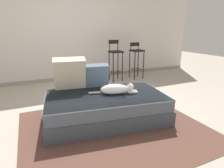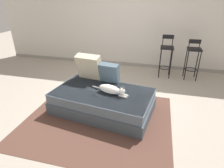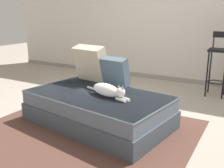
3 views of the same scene
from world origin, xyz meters
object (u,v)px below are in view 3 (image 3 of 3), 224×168
couch (98,108)px  throw_pillow_corner (91,63)px  throw_pillow_middle (115,72)px  cat (108,90)px  bar_stool_near_window (218,59)px

couch → throw_pillow_corner: throw_pillow_corner is taller
couch → throw_pillow_middle: throw_pillow_middle is taller
throw_pillow_corner → cat: 0.80m
couch → cat: (0.17, -0.03, 0.27)m
throw_pillow_corner → throw_pillow_middle: size_ratio=1.32×
throw_pillow_corner → bar_stool_near_window: 2.15m
throw_pillow_corner → bar_stool_near_window: bearing=44.6°
couch → bar_stool_near_window: size_ratio=1.78×
throw_pillow_middle → cat: bearing=-71.9°
throw_pillow_middle → cat: size_ratio=0.57×
bar_stool_near_window → throw_pillow_middle: bearing=-124.7°
couch → bar_stool_near_window: 2.32m
couch → throw_pillow_middle: size_ratio=4.69×
couch → cat: 0.32m
throw_pillow_corner → cat: (0.59, -0.52, -0.19)m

